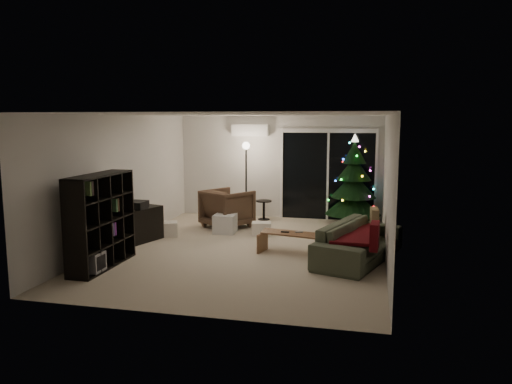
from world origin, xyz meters
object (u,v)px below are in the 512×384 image
bookshelf (91,220)px  christmas_tree (354,180)px  sofa (359,242)px  armchair (227,208)px  media_cabinet (138,225)px  coffee_table (293,243)px

bookshelf → christmas_tree: (4.08, 4.39, 0.27)m
christmas_tree → sofa: bearing=-85.9°
armchair → sofa: 3.61m
bookshelf → armchair: size_ratio=1.62×
armchair → media_cabinet: bearing=84.8°
bookshelf → christmas_tree: christmas_tree is taller
christmas_tree → armchair: bearing=-160.2°
media_cabinet → christmas_tree: 4.96m
armchair → christmas_tree: size_ratio=0.46×
media_cabinet → bookshelf: bearing=-72.3°
media_cabinet → christmas_tree: christmas_tree is taller
bookshelf → media_cabinet: size_ratio=1.42×
coffee_table → media_cabinet: bearing=-170.4°
coffee_table → christmas_tree: size_ratio=0.58×
armchair → sofa: (2.96, -2.05, -0.11)m
media_cabinet → christmas_tree: (4.08, 2.73, 0.70)m
bookshelf → armchair: bearing=58.1°
christmas_tree → bookshelf: bearing=-132.9°
media_cabinet → christmas_tree: bearing=51.5°
bookshelf → sofa: 4.53m
media_cabinet → coffee_table: size_ratio=0.90×
bookshelf → coffee_table: 3.53m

